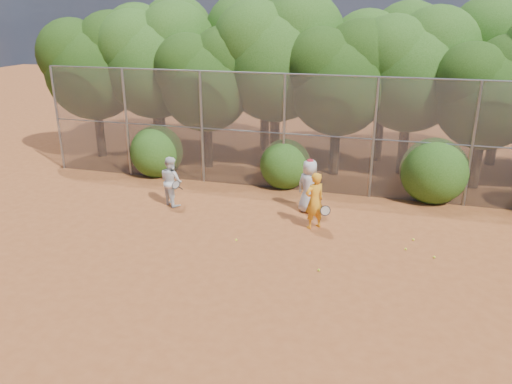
% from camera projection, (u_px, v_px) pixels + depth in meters
% --- Properties ---
extents(ground, '(80.00, 80.00, 0.00)m').
position_uv_depth(ground, '(268.00, 273.00, 12.03)').
color(ground, brown).
rests_on(ground, ground).
extents(fence_back, '(20.05, 0.09, 4.03)m').
position_uv_depth(fence_back, '(309.00, 134.00, 16.77)').
color(fence_back, gray).
rests_on(fence_back, ground).
extents(tree_0, '(4.38, 3.81, 6.00)m').
position_uv_depth(tree_0, '(94.00, 63.00, 20.36)').
color(tree_0, black).
rests_on(tree_0, ground).
extents(tree_1, '(4.64, 4.03, 6.35)m').
position_uv_depth(tree_1, '(155.00, 58.00, 20.09)').
color(tree_1, black).
rests_on(tree_1, ground).
extents(tree_2, '(3.99, 3.47, 5.47)m').
position_uv_depth(tree_2, '(207.00, 76.00, 19.01)').
color(tree_2, black).
rests_on(tree_2, ground).
extents(tree_3, '(4.89, 4.26, 6.70)m').
position_uv_depth(tree_3, '(278.00, 54.00, 19.00)').
color(tree_3, black).
rests_on(tree_3, ground).
extents(tree_4, '(4.19, 3.64, 5.73)m').
position_uv_depth(tree_4, '(340.00, 75.00, 18.04)').
color(tree_4, black).
rests_on(tree_4, ground).
extents(tree_5, '(4.51, 3.92, 6.17)m').
position_uv_depth(tree_5, '(413.00, 66.00, 18.02)').
color(tree_5, black).
rests_on(tree_5, ground).
extents(tree_6, '(3.86, 3.36, 5.29)m').
position_uv_depth(tree_6, '(489.00, 89.00, 16.68)').
color(tree_6, black).
rests_on(tree_6, ground).
extents(tree_9, '(4.83, 4.20, 6.62)m').
position_uv_depth(tree_9, '(158.00, 49.00, 22.37)').
color(tree_9, black).
rests_on(tree_9, ground).
extents(tree_10, '(5.15, 4.48, 7.06)m').
position_uv_depth(tree_10, '(267.00, 43.00, 21.17)').
color(tree_10, black).
rests_on(tree_10, ground).
extents(tree_11, '(4.64, 4.03, 6.35)m').
position_uv_depth(tree_11, '(387.00, 58.00, 19.69)').
color(tree_11, black).
rests_on(tree_11, ground).
extents(tree_12, '(5.02, 4.37, 6.88)m').
position_uv_depth(tree_12, '(510.00, 51.00, 18.96)').
color(tree_12, black).
rests_on(tree_12, ground).
extents(bush_0, '(2.00, 2.00, 2.00)m').
position_uv_depth(bush_0, '(157.00, 149.00, 18.91)').
color(bush_0, '#244A12').
rests_on(bush_0, ground).
extents(bush_1, '(1.80, 1.80, 1.80)m').
position_uv_depth(bush_1, '(285.00, 162.00, 17.67)').
color(bush_1, '#244A12').
rests_on(bush_1, ground).
extents(bush_2, '(2.20, 2.20, 2.20)m').
position_uv_depth(bush_2, '(434.00, 168.00, 16.32)').
color(bush_2, '#244A12').
rests_on(bush_2, ground).
extents(player_yellow, '(0.87, 0.71, 1.68)m').
position_uv_depth(player_yellow, '(315.00, 201.00, 14.24)').
color(player_yellow, orange).
rests_on(player_yellow, ground).
extents(player_teen, '(0.97, 0.80, 1.72)m').
position_uv_depth(player_teen, '(309.00, 186.00, 15.38)').
color(player_teen, silver).
rests_on(player_teen, ground).
extents(player_white, '(0.99, 0.93, 1.61)m').
position_uv_depth(player_white, '(171.00, 181.00, 16.00)').
color(player_white, silver).
rests_on(player_white, ground).
extents(ball_0, '(0.07, 0.07, 0.07)m').
position_uv_depth(ball_0, '(406.00, 249.00, 13.15)').
color(ball_0, yellow).
rests_on(ball_0, ground).
extents(ball_1, '(0.07, 0.07, 0.07)m').
position_uv_depth(ball_1, '(319.00, 270.00, 12.08)').
color(ball_1, yellow).
rests_on(ball_1, ground).
extents(ball_2, '(0.07, 0.07, 0.07)m').
position_uv_depth(ball_2, '(434.00, 257.00, 12.71)').
color(ball_2, yellow).
rests_on(ball_2, ground).
extents(ball_3, '(0.07, 0.07, 0.07)m').
position_uv_depth(ball_3, '(236.00, 240.00, 13.68)').
color(ball_3, yellow).
rests_on(ball_3, ground).
extents(ball_4, '(0.07, 0.07, 0.07)m').
position_uv_depth(ball_4, '(413.00, 240.00, 13.69)').
color(ball_4, yellow).
rests_on(ball_4, ground).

